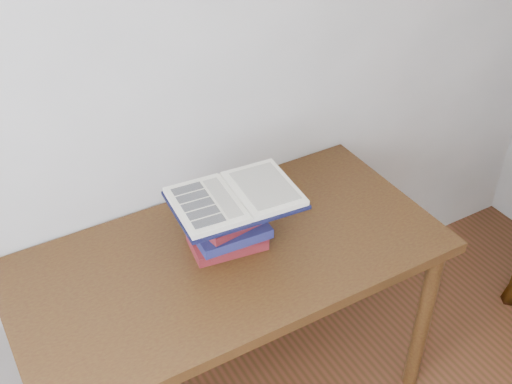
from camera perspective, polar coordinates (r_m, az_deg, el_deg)
desk at (r=2.19m, az=-2.35°, el=-7.32°), size 1.44×0.72×0.77m
book_stack at (r=2.09m, az=-2.48°, el=-2.88°), size 0.26×0.20×0.19m
open_book at (r=2.02m, az=-1.85°, el=-0.51°), size 0.42×0.31×0.03m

